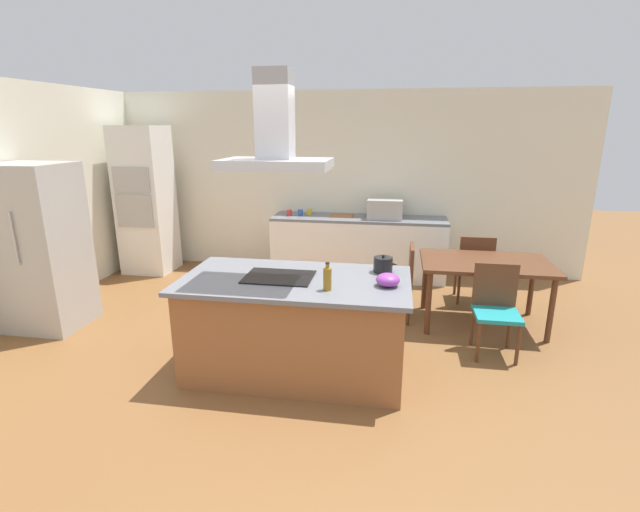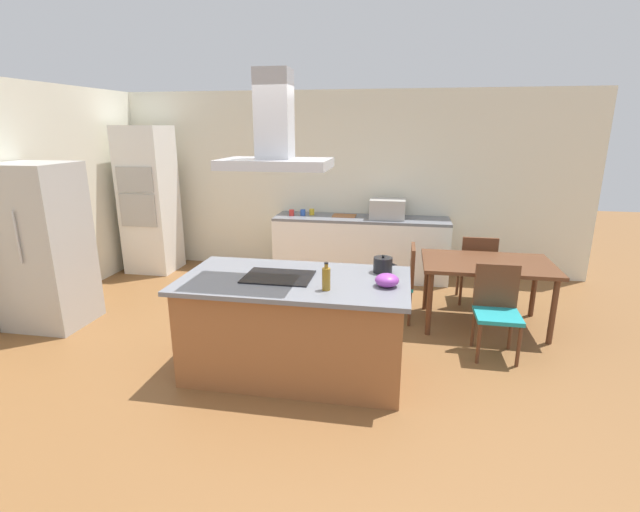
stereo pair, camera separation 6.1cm
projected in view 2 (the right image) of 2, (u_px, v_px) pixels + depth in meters
ground at (323, 309)px, 5.69m from camera, size 16.00×16.00×0.00m
wall_back at (343, 183)px, 6.98m from camera, size 7.20×0.10×2.70m
wall_left at (31, 199)px, 5.44m from camera, size 0.10×8.80×2.70m
kitchen_island at (295, 325)px, 4.15m from camera, size 2.01×1.07×0.90m
cooktop at (278, 277)px, 4.05m from camera, size 0.60×0.44×0.01m
tea_kettle at (383, 265)px, 4.17m from camera, size 0.22×0.17×0.17m
olive_oil_bottle at (326, 278)px, 3.72m from camera, size 0.07×0.07×0.24m
mixing_bowl at (387, 280)px, 3.81m from camera, size 0.20×0.20×0.11m
back_counter at (360, 247)px, 6.82m from camera, size 2.55×0.62×0.90m
countertop_microwave at (388, 209)px, 6.60m from camera, size 0.50×0.38×0.28m
coffee_mug_red at (292, 213)px, 6.82m from camera, size 0.08×0.08×0.09m
coffee_mug_blue at (303, 212)px, 6.84m from camera, size 0.08×0.08×0.09m
coffee_mug_yellow at (312, 212)px, 6.89m from camera, size 0.08×0.08×0.09m
cutting_board at (344, 216)px, 6.79m from camera, size 0.34×0.24×0.02m
wall_oven_stack at (149, 200)px, 6.97m from camera, size 0.70×0.66×2.20m
refrigerator at (43, 246)px, 5.05m from camera, size 0.80×0.73×1.82m
dining_table at (487, 269)px, 5.06m from camera, size 1.40×0.90×0.75m
chair_facing_back_wall at (477, 265)px, 5.74m from camera, size 0.42×0.42×0.89m
chair_facing_island at (497, 305)px, 4.48m from camera, size 0.42×0.42×0.89m
chair_at_left_end at (402, 278)px, 5.26m from camera, size 0.42×0.42×0.89m
range_hood at (275, 137)px, 3.72m from camera, size 0.90×0.55×0.78m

